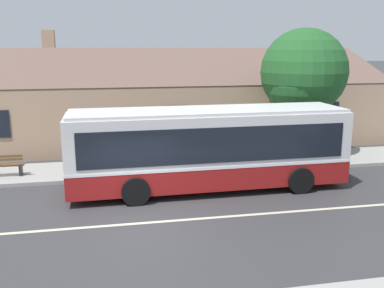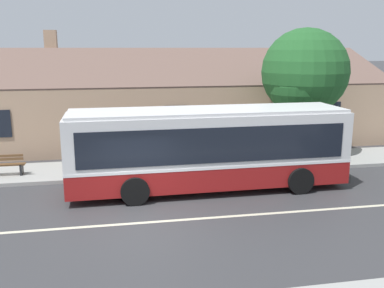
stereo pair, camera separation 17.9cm
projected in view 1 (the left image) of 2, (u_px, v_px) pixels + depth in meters
name	position (u px, v px, depth m)	size (l,w,h in m)	color
ground_plane	(143.00, 223.00, 13.29)	(300.00, 300.00, 0.00)	#38383A
sidewalk_far	(132.00, 169.00, 19.02)	(60.00, 3.00, 0.15)	#9E9E99
lane_divider_stripe	(143.00, 223.00, 13.29)	(60.00, 0.16, 0.01)	beige
community_building	(162.00, 106.00, 26.45)	(24.54, 10.52, 6.36)	tan
transit_bus	(209.00, 147.00, 16.23)	(10.58, 2.86, 3.10)	maroon
bench_by_building	(3.00, 166.00, 17.56)	(1.63, 0.51, 0.94)	brown
bench_down_street	(102.00, 163.00, 18.10)	(1.67, 0.51, 0.94)	brown
street_tree_primary	(302.00, 75.00, 20.41)	(4.14, 4.14, 6.27)	#4C3828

